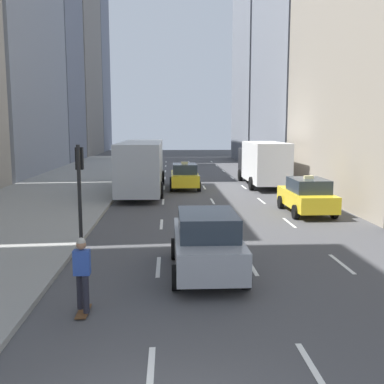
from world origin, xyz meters
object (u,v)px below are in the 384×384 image
Objects in this scene: box_truck at (262,162)px; traffic_light_pole at (80,182)px; city_bus at (142,164)px; skateboarder at (82,272)px; sedan_black_near at (207,242)px; taxi_second at (307,196)px; taxi_lead at (185,176)px.

box_truck is 2.33× the size of traffic_light_pole.
city_bus is 19.72m from skateboarder.
skateboarder is at bearing -111.43° from box_truck.
box_truck is at bearing 68.57° from skateboarder.
city_bus is at bearing -165.29° from box_truck.
sedan_black_near is at bearing 41.85° from skateboarder.
taxi_second reaches higher than skateboarder.
taxi_lead is 16.32m from traffic_light_pole.
taxi_second is 11.70m from traffic_light_pole.
traffic_light_pole reaches higher than box_truck.
sedan_black_near is 2.57× the size of skateboarder.
skateboarder is (-3.00, -20.63, 0.08)m from taxi_lead.
taxi_lead is 17.94m from sedan_black_near.
traffic_light_pole reaches higher than taxi_lead.
traffic_light_pole is at bearing 151.08° from sedan_black_near.
taxi_lead is at bearing -167.14° from box_truck.
city_bus is (-8.41, 8.25, 0.91)m from taxi_second.
skateboarder is (-8.60, -11.45, 0.08)m from taxi_second.
taxi_second is at bearing 57.41° from sedan_black_near.
city_bus is 14.89m from traffic_light_pole.
sedan_black_near is 0.53× the size of box_truck.
box_truck is at bearing 90.00° from taxi_second.
sedan_black_near reaches higher than skateboarder.
city_bus is at bearing 85.61° from traffic_light_pole.
box_truck is (5.60, 1.28, 0.83)m from taxi_lead.
taxi_lead is 1.00× the size of taxi_second.
taxi_second is 10.49m from box_truck.
sedan_black_near is 1.25× the size of traffic_light_pole.
traffic_light_pole is at bearing -104.07° from taxi_lead.
box_truck is 4.81× the size of skateboarder.
box_truck is at bearing 60.73° from traffic_light_pole.
box_truck reaches higher than taxi_second.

